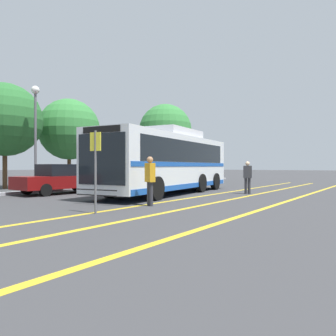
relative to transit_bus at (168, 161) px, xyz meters
name	(u,v)px	position (x,y,z in m)	size (l,w,h in m)	color
ground_plane	(148,195)	(-1.30, 0.29, -1.70)	(220.00, 220.00, 0.00)	#38383A
lane_strip_0	(205,196)	(-0.02, -2.20, -1.70)	(0.20, 30.68, 0.01)	gold
lane_strip_1	(240,198)	(-0.02, -3.98, -1.70)	(0.20, 30.68, 0.01)	gold
lane_strip_2	(289,201)	(-0.02, -6.14, -1.70)	(0.20, 30.68, 0.01)	gold
curb_strip	(91,188)	(-0.02, 5.92, -1.63)	(38.68, 0.36, 0.15)	#99999E
transit_bus	(168,161)	(0.00, 0.00, 0.00)	(11.18, 3.80, 3.39)	silver
parked_car_1	(62,179)	(-3.18, 4.52, -0.95)	(4.92, 1.97, 1.52)	maroon
parked_car_2	(143,178)	(3.33, 4.46, -1.06)	(4.56, 2.07, 1.24)	maroon
parked_car_3	(188,174)	(9.71, 4.74, -0.96)	(4.14, 1.88, 1.50)	silver
pedestrian_0	(248,175)	(2.12, -3.49, -0.76)	(0.37, 0.47, 1.67)	#2D2D33
pedestrian_1	(150,178)	(-4.74, -2.53, -0.69)	(0.37, 0.47, 1.77)	#2D2D33
bus_stop_sign	(95,161)	(-7.18, -2.37, -0.13)	(0.08, 0.40, 2.49)	#59595E
street_lamp	(35,117)	(-2.96, 7.24, 2.52)	(0.46, 0.46, 6.03)	#59595E
tree_0	(69,129)	(2.12, 10.71, 2.52)	(4.62, 4.62, 6.54)	#513823
tree_1	(165,131)	(11.07, 8.08, 3.07)	(4.93, 4.93, 7.24)	#513823
tree_2	(5,120)	(-3.00, 10.47, 2.64)	(4.59, 4.59, 6.65)	#513823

